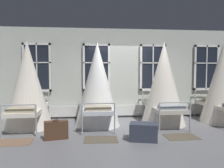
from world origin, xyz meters
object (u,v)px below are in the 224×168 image
Objects in this scene: travel_trunk at (143,132)px; suitcase_dark at (56,130)px; cot_first at (28,86)px; cot_third at (164,85)px; cot_second at (97,85)px; cot_fourth at (223,83)px.

suitcase_dark is at bearing 171.15° from travel_trunk.
cot_first is 4.00m from cot_third.
cot_third is (4.00, -0.02, 0.00)m from cot_first.
cot_fourth is (3.96, -0.02, 0.03)m from cot_second.
cot_first reaches higher than cot_second.
cot_second is 0.98× the size of cot_fourth.
cot_third is at bearing 91.56° from cot_fourth.
cot_third is at bearing -91.08° from cot_first.
cot_second is 4.22× the size of suitcase_dark.
cot_fourth is at bearing -90.56° from cot_first.
cot_first is 1.99m from cot_second.
cot_third is (2.01, -0.07, 0.01)m from cot_second.
cot_second is 3.88× the size of travel_trunk.
cot_fourth is 3.49m from travel_trunk.
cot_fourth reaches higher than cot_first.
cot_fourth is 4.31× the size of suitcase_dark.
cot_first is 1.83m from suitcase_dark.
travel_trunk is at bearing -19.81° from suitcase_dark.
cot_fourth reaches higher than cot_third.
cot_second is at bearing 122.60° from travel_trunk.
cot_third is 0.99× the size of cot_fourth.
cot_third is at bearing 56.58° from travel_trunk.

